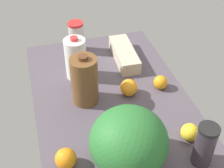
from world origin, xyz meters
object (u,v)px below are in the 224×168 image
chocolate_milk_jug (85,80)px  orange_by_jug (66,159)px  orange_far_back (161,82)px  watermelon (129,142)px  orange_loose (129,88)px  egg_carton (124,54)px  milk_jug (76,58)px  tumbler_cup (76,37)px  lemon_beside_bowl (190,132)px  shaker_bottle (205,145)px

chocolate_milk_jug → orange_by_jug: bearing=156.7°
orange_far_back → orange_by_jug: (-34.81, 54.68, 0.69)cm
watermelon → orange_loose: bearing=-18.7°
egg_carton → watermelon: watermelon is taller
watermelon → milk_jug: size_ratio=1.25×
milk_jug → orange_by_jug: 59.19cm
egg_carton → orange_loose: 30.53cm
tumbler_cup → chocolate_milk_jug: bearing=174.3°
orange_by_jug → lemon_beside_bowl: bearing=-90.5°
watermelon → tumbler_cup: size_ratio=1.60×
lemon_beside_bowl → watermelon: bearing=99.8°
watermelon → orange_far_back: size_ratio=4.18×
shaker_bottle → tumbler_cup: bearing=19.0°
watermelon → tumbler_cup: bearing=2.4°
shaker_bottle → lemon_beside_bowl: 13.54cm
shaker_bottle → orange_loose: bearing=17.8°
orange_far_back → chocolate_milk_jug: bearing=88.0°
egg_carton → lemon_beside_bowl: (-64.71, -8.87, 0.19)cm
chocolate_milk_jug → orange_far_back: (-1.37, -39.06, -8.74)cm
watermelon → lemon_beside_bowl: size_ratio=3.85×
egg_carton → tumbler_cup: 30.23cm
tumbler_cup → orange_by_jug: size_ratio=2.19×
watermelon → milk_jug: bearing=7.9°
watermelon → orange_far_back: 51.72cm
egg_carton → watermelon: (-69.79, 20.60, 9.45)cm
egg_carton → shaker_bottle: size_ratio=1.63×
egg_carton → tumbler_cup: tumbler_cup is taller
chocolate_milk_jug → shaker_bottle: chocolate_milk_jug is taller
orange_loose → shaker_bottle: bearing=-162.2°
watermelon → shaker_bottle: 29.75cm
egg_carton → milk_jug: bearing=106.6°
milk_jug → orange_loose: bearing=-135.1°
chocolate_milk_jug → tumbler_cup: bearing=-5.7°
watermelon → lemon_beside_bowl: (5.08, -29.47, -9.27)cm
milk_jug → orange_by_jug: bearing=165.0°
egg_carton → orange_far_back: 31.14cm
orange_loose → orange_by_jug: same height
shaker_bottle → orange_by_jug: 54.31cm
chocolate_milk_jug → orange_far_back: chocolate_milk_jug is taller
egg_carton → watermelon: 73.38cm
chocolate_milk_jug → milk_jug: size_ratio=1.09×
chocolate_milk_jug → orange_by_jug: chocolate_milk_jug is taller
watermelon → orange_loose: size_ratio=3.50×
egg_carton → orange_far_back: egg_carton is taller
shaker_bottle → milk_jug: bearing=28.3°
lemon_beside_bowl → orange_far_back: (35.30, -1.38, -0.31)cm
watermelon → orange_far_back: (40.38, -30.85, -9.58)cm
orange_loose → watermelon: bearing=161.3°
shaker_bottle → orange_loose: (47.16, 15.10, -5.53)cm
egg_carton → milk_jug: 31.07cm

